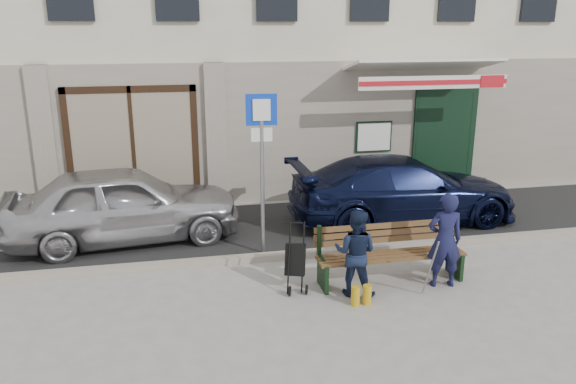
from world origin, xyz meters
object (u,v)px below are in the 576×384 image
object	(u,v)px
bench	(388,255)
man	(445,240)
car_navy	(403,190)
stroller	(295,261)
car_silver	(124,204)
parking_sign	(262,148)
woman	(355,253)

from	to	relation	value
bench	man	size ratio (longest dim) A/B	1.57
car_navy	stroller	xyz separation A→B (m)	(-2.88, -2.67, -0.22)
bench	man	bearing A→B (deg)	-21.05
car_silver	car_navy	world-z (taller)	car_silver
parking_sign	man	xyz separation A→B (m)	(2.56, -1.86, -1.18)
car_silver	bench	size ratio (longest dim) A/B	1.79
parking_sign	man	bearing A→B (deg)	-32.57
woman	stroller	bearing A→B (deg)	9.15
bench	woman	bearing A→B (deg)	-154.59
woman	parking_sign	bearing A→B (deg)	-28.14
woman	stroller	distance (m)	0.94
parking_sign	woman	bearing A→B (deg)	-55.83
parking_sign	man	size ratio (longest dim) A/B	1.88
bench	stroller	xyz separation A→B (m)	(-1.50, 0.03, 0.01)
car_silver	man	distance (m)	5.86
parking_sign	bench	size ratio (longest dim) A/B	1.20
car_silver	woman	bearing A→B (deg)	-136.96
woman	stroller	world-z (taller)	woman
parking_sign	stroller	xyz separation A→B (m)	(0.26, -1.52, -1.47)
bench	man	world-z (taller)	man
woman	car_navy	bearing A→B (deg)	-92.91
bench	woman	xyz separation A→B (m)	(-0.65, -0.31, 0.22)
man	stroller	xyz separation A→B (m)	(-2.30, 0.34, -0.29)
parking_sign	stroller	distance (m)	2.13
parking_sign	car_navy	bearing A→B (deg)	23.51
stroller	bench	bearing A→B (deg)	18.61
car_silver	bench	world-z (taller)	car_silver
parking_sign	woman	xyz separation A→B (m)	(1.11, -1.86, -1.26)
bench	stroller	bearing A→B (deg)	178.78
bench	parking_sign	bearing A→B (deg)	138.62
car_silver	parking_sign	xyz separation A→B (m)	(2.46, -1.18, 1.21)
car_silver	stroller	bearing A→B (deg)	-141.31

